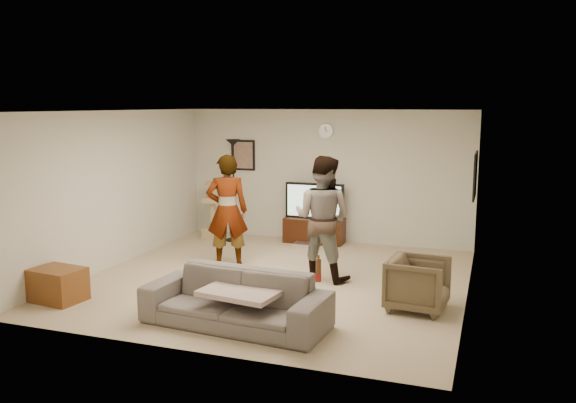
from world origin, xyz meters
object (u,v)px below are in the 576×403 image
(armchair, at_px, (418,284))
(beer_bottle, at_px, (318,271))
(cat_tree, at_px, (212,210))
(side_table, at_px, (58,285))
(sofa, at_px, (236,299))
(person_left, at_px, (227,211))
(tv_stand, at_px, (314,230))
(floor_lamp, at_px, (234,191))
(tv, at_px, (315,201))
(person_right, at_px, (322,218))

(armchair, bearing_deg, beer_bottle, 148.41)
(armchair, bearing_deg, cat_tree, 61.40)
(side_table, bearing_deg, sofa, -0.91)
(person_left, height_order, beer_bottle, person_left)
(tv_stand, xyz_separation_m, floor_lamp, (-1.50, -0.35, 0.74))
(tv_stand, distance_m, floor_lamp, 1.71)
(floor_lamp, relative_size, sofa, 0.88)
(beer_bottle, bearing_deg, tv, 107.29)
(person_left, xyz_separation_m, armchair, (3.17, -1.11, -0.57))
(tv, xyz_separation_m, armchair, (2.32, -3.14, -0.46))
(floor_lamp, distance_m, armchair, 4.77)
(person_right, height_order, armchair, person_right)
(floor_lamp, distance_m, beer_bottle, 4.98)
(tv, bearing_deg, armchair, -53.53)
(cat_tree, xyz_separation_m, person_right, (2.80, -1.98, 0.37))
(tv, relative_size, sofa, 0.51)
(tv_stand, relative_size, person_left, 0.62)
(tv_stand, relative_size, person_right, 0.61)
(person_left, bearing_deg, beer_bottle, 108.18)
(tv_stand, height_order, beer_bottle, beer_bottle)
(tv_stand, bearing_deg, sofa, -85.34)
(person_left, relative_size, sofa, 0.82)
(tv_stand, height_order, tv, tv)
(tv_stand, relative_size, beer_bottle, 4.49)
(beer_bottle, bearing_deg, sofa, 180.00)
(floor_lamp, xyz_separation_m, armchair, (3.82, -2.79, -0.63))
(person_left, relative_size, person_right, 0.98)
(tv_stand, bearing_deg, beer_bottle, -72.71)
(floor_lamp, bearing_deg, tv_stand, 13.23)
(person_right, distance_m, sofa, 2.30)
(beer_bottle, bearing_deg, armchair, 53.37)
(tv_stand, bearing_deg, floor_lamp, -166.77)
(person_left, xyz_separation_m, sofa, (1.21, -2.38, -0.59))
(tv, xyz_separation_m, beer_bottle, (1.37, -4.41, -0.03))
(beer_bottle, relative_size, armchair, 0.34)
(tv, distance_m, sofa, 4.45)
(tv_stand, height_order, sofa, sofa)
(person_left, height_order, person_right, person_right)
(person_left, bearing_deg, person_right, 147.99)
(tv_stand, distance_m, cat_tree, 2.05)
(sofa, xyz_separation_m, beer_bottle, (1.01, 0.00, 0.45))
(cat_tree, xyz_separation_m, person_left, (1.16, -1.77, 0.35))
(tv_stand, bearing_deg, cat_tree, -172.62)
(cat_tree, bearing_deg, person_right, -35.22)
(beer_bottle, bearing_deg, tv_stand, 107.29)
(cat_tree, bearing_deg, tv_stand, 7.38)
(tv, distance_m, beer_bottle, 4.62)
(tv_stand, distance_m, armchair, 3.91)
(person_left, xyz_separation_m, beer_bottle, (2.22, -2.38, -0.14))
(beer_bottle, bearing_deg, person_right, 104.88)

